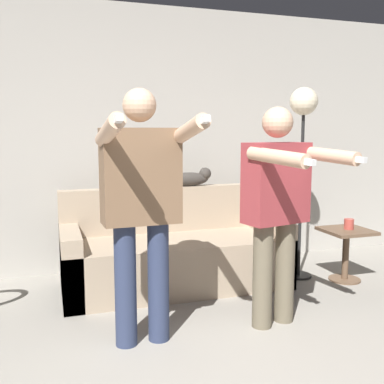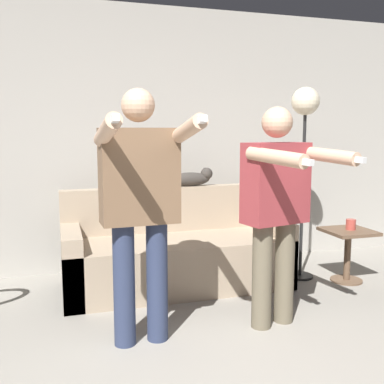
% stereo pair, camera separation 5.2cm
% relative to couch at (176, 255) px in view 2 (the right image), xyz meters
% --- Properties ---
extents(wall_back, '(10.00, 0.05, 2.60)m').
position_rel_couch_xyz_m(wall_back, '(-0.08, 0.67, 1.02)').
color(wall_back, '#B7B2A8').
rests_on(wall_back, ground_plane).
extents(couch, '(1.97, 0.81, 0.86)m').
position_rel_couch_xyz_m(couch, '(0.00, 0.00, 0.00)').
color(couch, tan).
rests_on(couch, ground_plane).
extents(person_left, '(0.57, 0.68, 1.64)m').
position_rel_couch_xyz_m(person_left, '(-0.50, -1.03, 0.68)').
color(person_left, '#2D3856').
rests_on(person_left, ground_plane).
extents(person_right, '(0.62, 0.76, 1.55)m').
position_rel_couch_xyz_m(person_right, '(0.46, -1.03, 0.61)').
color(person_right, '#6B604C').
rests_on(person_right, ground_plane).
extents(cat, '(0.55, 0.13, 0.18)m').
position_rel_couch_xyz_m(cat, '(0.24, 0.30, 0.65)').
color(cat, '#3D3833').
rests_on(cat, couch).
extents(floor_lamp, '(0.26, 0.26, 1.78)m').
position_rel_couch_xyz_m(floor_lamp, '(1.20, -0.12, 1.20)').
color(floor_lamp, black).
rests_on(floor_lamp, ground_plane).
extents(side_table, '(0.42, 0.42, 0.49)m').
position_rel_couch_xyz_m(side_table, '(1.55, -0.36, 0.06)').
color(side_table, brown).
rests_on(side_table, ground_plane).
extents(cup, '(0.09, 0.09, 0.10)m').
position_rel_couch_xyz_m(cup, '(1.57, -0.36, 0.25)').
color(cup, '#B7473D').
rests_on(cup, side_table).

